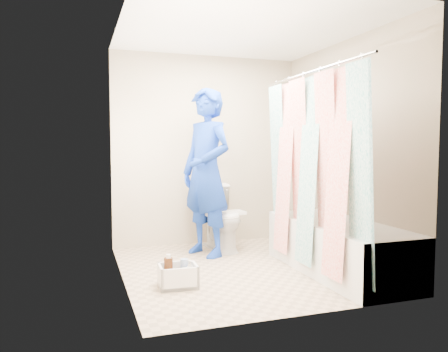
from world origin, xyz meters
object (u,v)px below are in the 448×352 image
object	(u,v)px
bathtub	(338,246)
cleaning_caddy	(179,276)
toilet	(221,217)
plumber	(206,172)

from	to	relation	value
bathtub	cleaning_caddy	world-z (taller)	bathtub
cleaning_caddy	bathtub	bearing A→B (deg)	0.60
bathtub	cleaning_caddy	distance (m)	1.61
cleaning_caddy	toilet	bearing A→B (deg)	60.20
bathtub	toilet	size ratio (longest dim) A/B	2.23
toilet	cleaning_caddy	world-z (taller)	toilet
toilet	cleaning_caddy	bearing A→B (deg)	-126.10
toilet	cleaning_caddy	xyz separation A→B (m)	(-0.79, -1.24, -0.30)
toilet	plumber	size ratio (longest dim) A/B	0.41
toilet	plumber	distance (m)	0.65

